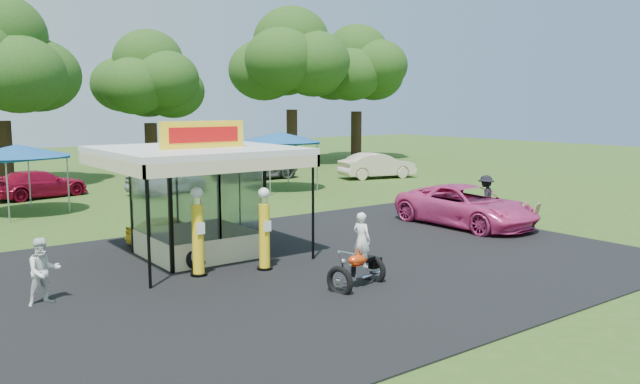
# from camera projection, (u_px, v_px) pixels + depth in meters

# --- Properties ---
(ground) EXTENTS (120.00, 120.00, 0.00)m
(ground) POSITION_uv_depth(u_px,v_px,m) (350.00, 281.00, 16.54)
(ground) COLOR #2F5019
(ground) RESTS_ON ground
(asphalt_apron) EXTENTS (20.00, 14.00, 0.04)m
(asphalt_apron) POSITION_uv_depth(u_px,v_px,m) (307.00, 265.00, 18.13)
(asphalt_apron) COLOR black
(asphalt_apron) RESTS_ON ground
(gas_station_kiosk) EXTENTS (5.40, 5.40, 4.18)m
(gas_station_kiosk) POSITION_uv_depth(u_px,v_px,m) (197.00, 199.00, 19.08)
(gas_station_kiosk) COLOR white
(gas_station_kiosk) RESTS_ON ground
(gas_pump_left) EXTENTS (0.46, 0.46, 2.49)m
(gas_pump_left) POSITION_uv_depth(u_px,v_px,m) (198.00, 234.00, 16.83)
(gas_pump_left) COLOR black
(gas_pump_left) RESTS_ON ground
(gas_pump_right) EXTENTS (0.44, 0.44, 2.37)m
(gas_pump_right) POSITION_uv_depth(u_px,v_px,m) (264.00, 231.00, 17.48)
(gas_pump_right) COLOR black
(gas_pump_right) RESTS_ON ground
(motorcycle) EXTENTS (1.78, 1.14, 2.02)m
(motorcycle) POSITION_uv_depth(u_px,v_px,m) (360.00, 257.00, 15.95)
(motorcycle) COLOR black
(motorcycle) RESTS_ON ground
(spare_tires) EXTENTS (0.89, 0.63, 0.73)m
(spare_tires) POSITION_uv_depth(u_px,v_px,m) (193.00, 257.00, 17.70)
(spare_tires) COLOR black
(spare_tires) RESTS_ON ground
(a_frame_sign) EXTENTS (0.65, 0.70, 1.07)m
(a_frame_sign) POSITION_uv_depth(u_px,v_px,m) (531.00, 217.00, 22.98)
(a_frame_sign) COLOR #593819
(a_frame_sign) RESTS_ON ground
(kiosk_car) EXTENTS (2.82, 1.13, 0.96)m
(kiosk_car) POSITION_uv_depth(u_px,v_px,m) (169.00, 229.00, 21.02)
(kiosk_car) COLOR yellow
(kiosk_car) RESTS_ON ground
(pink_sedan) EXTENTS (2.74, 5.74, 1.58)m
(pink_sedan) POSITION_uv_depth(u_px,v_px,m) (466.00, 206.00, 23.97)
(pink_sedan) COLOR #DB3B83
(pink_sedan) RESTS_ON ground
(spectator_west) EXTENTS (0.84, 0.68, 1.60)m
(spectator_west) POSITION_uv_depth(u_px,v_px,m) (44.00, 271.00, 14.52)
(spectator_west) COLOR white
(spectator_west) RESTS_ON ground
(spectator_east_a) EXTENTS (1.34, 1.10, 1.80)m
(spectator_east_a) POSITION_uv_depth(u_px,v_px,m) (486.00, 197.00, 25.56)
(spectator_east_a) COLOR black
(spectator_east_a) RESTS_ON ground
(bg_car_b) EXTENTS (5.12, 3.07, 1.39)m
(bg_car_b) POSITION_uv_depth(u_px,v_px,m) (39.00, 184.00, 31.38)
(bg_car_b) COLOR maroon
(bg_car_b) RESTS_ON ground
(bg_car_c) EXTENTS (4.39, 2.16, 1.44)m
(bg_car_c) POSITION_uv_depth(u_px,v_px,m) (167.00, 180.00, 32.84)
(bg_car_c) COLOR #AEAEB3
(bg_car_c) RESTS_ON ground
(bg_car_d) EXTENTS (5.70, 2.65, 1.58)m
(bg_car_d) POSITION_uv_depth(u_px,v_px,m) (255.00, 166.00, 39.30)
(bg_car_d) COLOR #535255
(bg_car_d) RESTS_ON ground
(bg_car_e) EXTENTS (5.17, 2.80, 1.62)m
(bg_car_e) POSITION_uv_depth(u_px,v_px,m) (377.00, 165.00, 39.76)
(bg_car_e) COLOR beige
(bg_car_e) RESTS_ON ground
(tent_west) EXTENTS (4.28, 4.28, 2.99)m
(tent_west) POSITION_uv_depth(u_px,v_px,m) (17.00, 151.00, 26.34)
(tent_west) COLOR gray
(tent_west) RESTS_ON ground
(tent_east) EXTENTS (4.57, 4.57, 3.19)m
(tent_east) POSITION_uv_depth(u_px,v_px,m) (279.00, 137.00, 33.95)
(tent_east) COLOR gray
(tent_east) RESTS_ON ground
(oak_far_d) EXTENTS (7.96, 7.96, 9.48)m
(oak_far_d) POSITION_uv_depth(u_px,v_px,m) (149.00, 84.00, 42.29)
(oak_far_d) COLOR black
(oak_far_d) RESTS_ON ground
(oak_far_e) EXTENTS (9.99, 9.99, 11.89)m
(oak_far_e) POSITION_uv_depth(u_px,v_px,m) (292.00, 67.00, 48.39)
(oak_far_e) COLOR black
(oak_far_e) RESTS_ON ground
(oak_far_f) EXTENTS (9.24, 9.24, 11.13)m
(oak_far_f) POSITION_uv_depth(u_px,v_px,m) (357.00, 75.00, 52.98)
(oak_far_f) COLOR black
(oak_far_f) RESTS_ON ground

